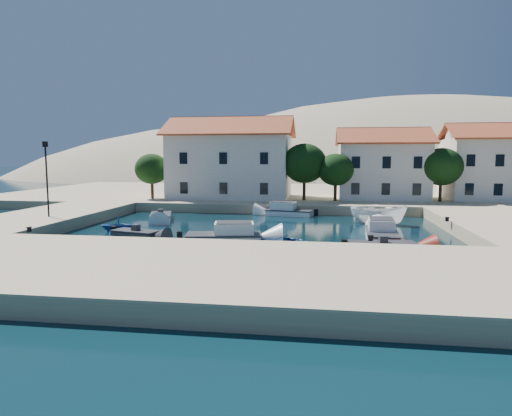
% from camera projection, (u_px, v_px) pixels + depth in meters
% --- Properties ---
extents(ground, '(400.00, 400.00, 0.00)m').
position_uv_depth(ground, '(237.00, 256.00, 27.76)').
color(ground, black).
rests_on(ground, ground).
extents(quay_south, '(52.00, 12.00, 1.00)m').
position_uv_depth(quay_south, '(213.00, 273.00, 21.81)').
color(quay_south, '#C5B087').
rests_on(quay_south, ground).
extents(quay_west, '(8.00, 20.00, 1.00)m').
position_uv_depth(quay_west, '(47.00, 219.00, 40.28)').
color(quay_west, '#C5B087').
rests_on(quay_west, ground).
extents(quay_north, '(80.00, 36.00, 1.00)m').
position_uv_depth(quay_north, '(301.00, 195.00, 64.77)').
color(quay_north, '#C5B087').
rests_on(quay_north, ground).
extents(hills, '(254.00, 176.00, 99.00)m').
position_uv_depth(hills, '(370.00, 246.00, 148.95)').
color(hills, tan).
rests_on(hills, ground).
extents(building_left, '(14.70, 9.45, 9.70)m').
position_uv_depth(building_left, '(231.00, 157.00, 55.47)').
color(building_left, silver).
rests_on(building_left, quay_north).
extents(building_mid, '(10.50, 8.40, 8.30)m').
position_uv_depth(building_mid, '(382.00, 163.00, 53.93)').
color(building_mid, silver).
rests_on(building_mid, quay_north).
extents(building_right, '(9.45, 8.40, 8.80)m').
position_uv_depth(building_right, '(487.00, 161.00, 53.15)').
color(building_right, silver).
rests_on(building_right, quay_north).
extents(trees, '(37.30, 5.30, 6.45)m').
position_uv_depth(trees, '(318.00, 167.00, 51.58)').
color(trees, '#382314').
rests_on(trees, quay_north).
extents(lamppost, '(0.35, 0.25, 6.22)m').
position_uv_depth(lamppost, '(47.00, 172.00, 37.61)').
color(lamppost, black).
rests_on(lamppost, quay_west).
extents(bollards, '(29.36, 9.56, 0.30)m').
position_uv_depth(bollards, '(288.00, 228.00, 31.03)').
color(bollards, black).
rests_on(bollards, ground).
extents(motorboat_grey_sw, '(3.78, 2.42, 1.25)m').
position_uv_depth(motorboat_grey_sw, '(136.00, 235.00, 33.48)').
color(motorboat_grey_sw, '#303135').
rests_on(motorboat_grey_sw, ground).
extents(cabin_cruiser_south, '(5.58, 3.17, 1.60)m').
position_uv_depth(cabin_cruiser_south, '(224.00, 236.00, 32.00)').
color(cabin_cruiser_south, white).
rests_on(cabin_cruiser_south, ground).
extents(rowboat_south, '(4.94, 4.28, 0.86)m').
position_uv_depth(rowboat_south, '(285.00, 246.00, 30.81)').
color(rowboat_south, '#1A478F').
rests_on(rowboat_south, ground).
extents(motorboat_red_se, '(4.34, 2.32, 1.25)m').
position_uv_depth(motorboat_red_se, '(383.00, 248.00, 28.77)').
color(motorboat_red_se, maroon).
rests_on(motorboat_red_se, ground).
extents(cabin_cruiser_east, '(2.49, 5.49, 1.60)m').
position_uv_depth(cabin_cruiser_east, '(382.00, 233.00, 33.14)').
color(cabin_cruiser_east, white).
rests_on(cabin_cruiser_east, ground).
extents(boat_east, '(5.25, 3.10, 1.91)m').
position_uv_depth(boat_east, '(378.00, 224.00, 40.55)').
color(boat_east, white).
rests_on(boat_east, ground).
extents(motorboat_white_ne, '(2.77, 3.54, 1.25)m').
position_uv_depth(motorboat_white_ne, '(381.00, 216.00, 43.42)').
color(motorboat_white_ne, white).
rests_on(motorboat_white_ne, ground).
extents(rowboat_west, '(2.91, 2.62, 1.37)m').
position_uv_depth(rowboat_west, '(117.00, 231.00, 36.66)').
color(rowboat_west, '#1A478F').
rests_on(rowboat_west, ground).
extents(motorboat_white_west, '(3.15, 4.72, 1.25)m').
position_uv_depth(motorboat_white_west, '(161.00, 217.00, 43.02)').
color(motorboat_white_west, white).
rests_on(motorboat_white_west, ground).
extents(cabin_cruiser_north, '(4.95, 2.79, 1.60)m').
position_uv_depth(cabin_cruiser_north, '(289.00, 211.00, 46.10)').
color(cabin_cruiser_north, white).
rests_on(cabin_cruiser_north, ground).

